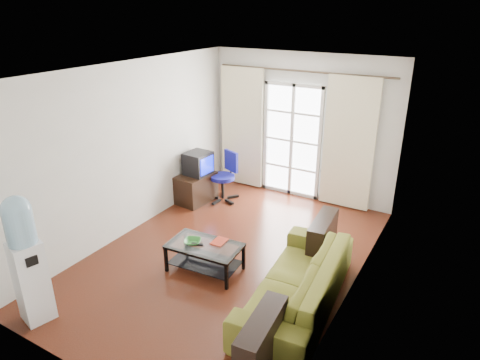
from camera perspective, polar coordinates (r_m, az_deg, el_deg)
name	(u,v)px	position (r m, az deg, el deg)	size (l,w,h in m)	color
floor	(229,255)	(6.46, -1.50, -10.00)	(5.20, 5.20, 0.00)	#532313
ceiling	(227,70)	(5.51, -1.79, 14.45)	(5.20, 5.20, 0.00)	white
wall_back	(301,127)	(8.07, 8.17, 7.00)	(3.60, 0.02, 2.70)	silver
wall_front	(73,263)	(4.11, -21.35, -10.24)	(3.60, 0.02, 2.70)	silver
wall_left	(130,150)	(6.92, -14.47, 3.90)	(0.02, 5.20, 2.70)	silver
wall_right	(358,199)	(5.20, 15.50, -2.40)	(0.02, 5.20, 2.70)	silver
french_door	(292,141)	(8.15, 6.94, 5.21)	(1.16, 0.06, 2.15)	white
curtain_rod	(302,71)	(7.77, 8.31, 14.18)	(0.04, 0.04, 3.30)	#4C3F2D
curtain_left	(242,128)	(8.51, 0.27, 6.99)	(0.90, 0.07, 2.35)	beige
curtain_right	(349,144)	(7.71, 14.31, 4.64)	(0.90, 0.07, 2.35)	beige
radiator	(337,188)	(8.06, 12.76, -1.04)	(0.64, 0.12, 0.64)	#9A9A9D
sofa	(297,282)	(5.39, 7.66, -13.31)	(1.08, 2.34, 0.66)	brown
coffee_table	(205,254)	(6.02, -4.72, -9.79)	(1.04, 0.65, 0.41)	silver
bowl	(193,242)	(5.97, -6.33, -8.17)	(0.31, 0.31, 0.06)	#328B4B
book	(214,240)	(6.02, -3.52, -7.99)	(0.18, 0.24, 0.02)	#9E2113
remote	(197,244)	(5.94, -5.71, -8.52)	(0.17, 0.05, 0.02)	black
tv_stand	(196,188)	(8.06, -5.89, -1.06)	(0.49, 0.73, 0.54)	black
crt_tv	(197,163)	(7.94, -5.72, 2.27)	(0.49, 0.48, 0.42)	black
task_chair	(224,186)	(8.09, -2.15, -0.80)	(0.83, 0.83, 0.93)	black
water_cooler	(26,258)	(5.43, -26.59, -9.24)	(0.40, 0.40, 1.58)	white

